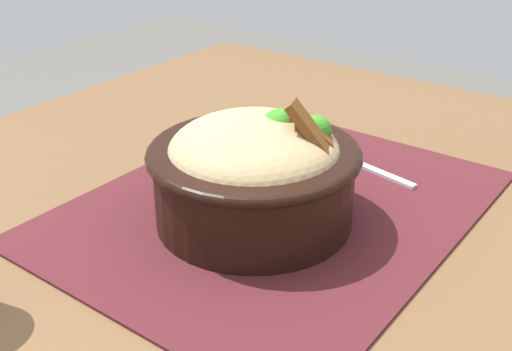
# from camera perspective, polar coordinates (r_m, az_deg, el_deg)

# --- Properties ---
(table) EXTENTS (1.01, 0.89, 0.75)m
(table) POSITION_cam_1_polar(r_m,az_deg,el_deg) (0.66, -0.17, -9.49)
(table) COLOR brown
(table) RESTS_ON ground_plane
(placemat) EXTENTS (0.44, 0.35, 0.00)m
(placemat) POSITION_cam_1_polar(r_m,az_deg,el_deg) (0.64, 1.92, -2.80)
(placemat) COLOR #47191E
(placemat) RESTS_ON table
(bowl) EXTENTS (0.22, 0.22, 0.13)m
(bowl) POSITION_cam_1_polar(r_m,az_deg,el_deg) (0.59, 0.06, 0.34)
(bowl) COLOR black
(bowl) RESTS_ON placemat
(fork) EXTENTS (0.04, 0.13, 0.00)m
(fork) POSITION_cam_1_polar(r_m,az_deg,el_deg) (0.73, 9.27, 0.98)
(fork) COLOR silver
(fork) RESTS_ON placemat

